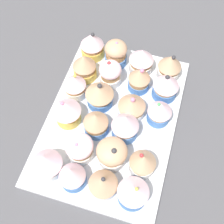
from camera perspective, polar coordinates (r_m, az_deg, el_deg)
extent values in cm
cube|color=#4C4C51|center=(72.47, 0.00, -2.19)|extent=(180.00, 180.00, 3.00)
cube|color=silver|center=(70.61, 0.00, -1.42)|extent=(42.93, 29.78, 1.20)
cylinder|color=#477AC6|center=(62.44, 3.95, -15.73)|extent=(6.05, 6.05, 2.65)
cylinder|color=#AD7F51|center=(60.47, 4.07, -15.29)|extent=(5.36, 5.36, 1.40)
cone|color=silver|center=(58.38, 4.21, -14.78)|extent=(6.38, 6.38, 2.93)
sphere|color=#EAD64C|center=(57.06, 4.76, -14.59)|extent=(0.72, 0.72, 0.72)
cylinder|color=white|center=(64.35, 5.75, -10.34)|extent=(5.48, 5.48, 2.57)
cylinder|color=#AD7F51|center=(62.62, 5.90, -9.80)|extent=(5.11, 5.11, 1.12)
cone|color=tan|center=(60.57, 6.09, -9.12)|extent=(5.62, 5.62, 3.24)
sphere|color=red|center=(59.24, 5.71, -8.35)|extent=(0.83, 0.83, 0.83)
cylinder|color=#477AC6|center=(69.79, 8.93, -0.81)|extent=(5.31, 5.31, 2.42)
cylinder|color=#AD7F51|center=(68.27, 9.13, -0.12)|extent=(4.85, 4.85, 1.08)
cone|color=silver|center=(66.44, 9.39, 0.77)|extent=(5.57, 5.57, 3.18)
sphere|color=#4CB266|center=(65.10, 9.05, 1.46)|extent=(0.72, 0.72, 0.72)
cylinder|color=#477AC6|center=(73.37, 10.07, 3.94)|extent=(5.95, 5.95, 2.78)
cylinder|color=#AD7F51|center=(71.77, 10.31, 4.79)|extent=(5.47, 5.47, 1.12)
cone|color=silver|center=(69.89, 10.61, 5.84)|extent=(6.14, 6.14, 3.51)
sphere|color=#333338|center=(68.59, 10.67, 6.62)|extent=(1.07, 1.07, 1.07)
cylinder|color=white|center=(76.94, 10.74, 7.51)|extent=(5.71, 5.71, 2.63)
cylinder|color=#AD7F51|center=(75.43, 10.99, 8.37)|extent=(5.05, 5.05, 1.23)
cone|color=tan|center=(73.50, 11.32, 9.56)|extent=(5.81, 5.81, 3.79)
sphere|color=#333338|center=(72.08, 11.80, 10.27)|extent=(0.98, 0.98, 0.98)
cylinder|color=white|center=(62.78, -1.65, -14.29)|extent=(5.41, 5.41, 2.54)
cylinder|color=#AD7F51|center=(60.97, -1.69, -13.84)|extent=(4.92, 4.92, 1.20)
cone|color=tan|center=(58.65, -1.76, -13.23)|extent=(6.00, 6.00, 3.61)
sphere|color=#333338|center=(57.02, -1.70, -12.84)|extent=(0.87, 0.87, 0.87)
cylinder|color=white|center=(64.65, -0.03, -8.83)|extent=(5.89, 5.89, 2.58)
cylinder|color=#AD7F51|center=(62.84, -0.03, -8.22)|extent=(5.27, 5.27, 1.30)
ellipsoid|color=tan|center=(61.10, -0.03, -7.60)|extent=(6.55, 6.55, 4.04)
sphere|color=#333338|center=(59.15, 0.39, -7.52)|extent=(1.16, 1.16, 1.16)
cylinder|color=#477AC6|center=(67.13, 2.45, -3.69)|extent=(5.81, 5.81, 2.70)
cylinder|color=#AD7F51|center=(65.25, 2.52, -2.90)|extent=(5.36, 5.36, 1.47)
cone|color=silver|center=(62.87, 2.61, -1.83)|extent=(6.12, 6.12, 3.87)
cylinder|color=white|center=(69.88, 3.71, 0.20)|extent=(6.18, 6.18, 2.23)
cylinder|color=#AD7F51|center=(68.34, 3.80, 0.93)|extent=(5.67, 5.67, 1.33)
cone|color=tan|center=(66.22, 3.92, 2.00)|extent=(6.39, 6.39, 3.60)
sphere|color=pink|center=(64.56, 4.03, 2.37)|extent=(1.07, 1.07, 1.07)
cylinder|color=#477AC6|center=(73.91, 5.12, 5.26)|extent=(5.24, 5.24, 2.32)
cylinder|color=#AD7F51|center=(72.31, 5.24, 6.13)|extent=(4.86, 4.86, 1.58)
cone|color=tan|center=(70.36, 5.40, 7.26)|extent=(5.31, 5.31, 3.25)
sphere|color=pink|center=(69.21, 5.81, 7.96)|extent=(1.09, 1.09, 1.09)
cylinder|color=white|center=(77.05, 5.50, 8.74)|extent=(6.00, 6.00, 2.74)
cylinder|color=#AD7F51|center=(75.43, 5.64, 9.71)|extent=(5.50, 5.50, 1.40)
cone|color=silver|center=(73.58, 5.80, 10.87)|extent=(6.14, 6.14, 3.40)
cylinder|color=#477AC6|center=(63.83, -7.44, -12.69)|extent=(5.43, 5.43, 2.35)
cylinder|color=#AD7F51|center=(62.20, -7.63, -12.25)|extent=(4.89, 4.89, 1.06)
cone|color=silver|center=(59.82, -7.91, -11.55)|extent=(5.56, 5.56, 3.96)
cylinder|color=white|center=(65.59, -6.05, -7.69)|extent=(5.68, 5.68, 2.37)
cylinder|color=#AD7F51|center=(63.93, -6.20, -7.10)|extent=(5.19, 5.19, 1.24)
ellipsoid|color=silver|center=(62.43, -6.34, -6.54)|extent=(6.08, 6.08, 3.36)
sphere|color=pink|center=(60.90, -6.87, -6.31)|extent=(0.81, 0.81, 0.81)
cylinder|color=#477AC6|center=(67.74, -3.02, -3.01)|extent=(5.61, 5.61, 2.35)
cylinder|color=#AD7F51|center=(66.02, -3.10, -2.27)|extent=(5.35, 5.35, 1.49)
cone|color=tan|center=(63.94, -3.20, -1.33)|extent=(5.63, 5.63, 3.20)
cylinder|color=#477AC6|center=(71.27, -2.34, 2.32)|extent=(6.15, 6.15, 2.31)
cylinder|color=#AD7F51|center=(69.61, -2.40, 3.15)|extent=(5.54, 5.54, 1.58)
cone|color=tan|center=(67.50, -2.47, 4.29)|extent=(6.71, 6.71, 3.44)
sphere|color=#333338|center=(66.23, -2.39, 5.05)|extent=(1.16, 1.16, 1.16)
cylinder|color=white|center=(74.56, -0.34, 6.45)|extent=(5.32, 5.32, 2.51)
cylinder|color=#AD7F51|center=(73.00, -0.34, 7.32)|extent=(4.72, 4.72, 1.32)
ellipsoid|color=silver|center=(71.57, -0.35, 8.17)|extent=(5.46, 5.46, 3.75)
sphere|color=red|center=(70.53, -0.58, 9.36)|extent=(1.02, 1.02, 1.02)
cylinder|color=#477AC6|center=(78.15, 0.73, 10.15)|extent=(5.61, 5.61, 2.77)
cylinder|color=#AD7F51|center=(76.51, 0.75, 11.15)|extent=(5.19, 5.19, 1.49)
ellipsoid|color=tan|center=(75.06, 0.76, 12.10)|extent=(5.63, 5.63, 3.89)
sphere|color=pink|center=(73.80, 0.92, 13.12)|extent=(0.75, 0.75, 0.75)
cylinder|color=white|center=(65.39, -12.02, -10.35)|extent=(5.89, 5.89, 2.51)
cylinder|color=#AD7F51|center=(63.66, -12.32, -9.81)|extent=(5.34, 5.34, 1.21)
cone|color=silver|center=(61.36, -12.77, -9.04)|extent=(6.43, 6.43, 3.78)
cylinder|color=#EFC651|center=(69.49, -8.41, -0.84)|extent=(5.82, 5.82, 2.74)
cylinder|color=#AD7F51|center=(67.75, -8.63, -0.03)|extent=(5.29, 5.29, 1.29)
cone|color=silver|center=(65.69, -8.90, 0.98)|extent=(6.51, 6.51, 3.50)
sphere|color=pink|center=(64.34, -9.55, 1.64)|extent=(0.83, 0.83, 0.83)
cylinder|color=white|center=(72.98, -7.03, 4.13)|extent=(5.47, 5.47, 2.69)
cylinder|color=#AD7F51|center=(71.40, -7.20, 4.97)|extent=(5.13, 5.13, 1.14)
cone|color=silver|center=(69.60, -7.40, 5.98)|extent=(5.50, 5.50, 3.25)
sphere|color=#EAD64C|center=(68.51, -7.18, 6.93)|extent=(0.73, 0.73, 0.73)
cylinder|color=#EFC651|center=(75.89, -5.17, 7.54)|extent=(5.72, 5.72, 2.58)
cylinder|color=#AD7F51|center=(74.25, -5.30, 8.49)|extent=(5.24, 5.24, 1.55)
cone|color=tan|center=(72.19, -5.47, 9.76)|extent=(5.74, 5.74, 3.72)
cylinder|color=#EFC651|center=(80.07, -3.74, 11.61)|extent=(5.97, 5.97, 2.70)
cylinder|color=#AD7F51|center=(78.58, -3.83, 12.55)|extent=(5.51, 5.51, 1.26)
cone|color=silver|center=(76.76, -3.94, 13.77)|extent=(5.99, 5.99, 3.66)
sphere|color=#333338|center=(75.57, -3.76, 14.68)|extent=(1.00, 1.00, 1.00)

